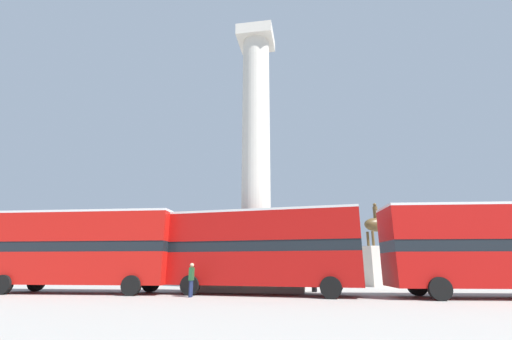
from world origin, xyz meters
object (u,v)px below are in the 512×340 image
equestrian_statue (380,261)px  pedestrian_near_lamp (191,278)px  bus_c (263,248)px  bus_a (508,246)px  bus_b (85,248)px  monument_column (256,191)px  street_lamp (312,245)px

equestrian_statue → pedestrian_near_lamp: size_ratio=3.91×
bus_c → equestrian_statue: 12.22m
bus_c → equestrian_statue: (7.64, 9.52, -0.61)m
bus_a → equestrian_statue: bearing=108.7°
bus_c → bus_b: bearing=-171.4°
monument_column → equestrian_statue: (8.70, 5.25, -4.66)m
bus_c → equestrian_statue: equestrian_statue is taller
bus_b → pedestrian_near_lamp: bearing=-13.3°
bus_c → street_lamp: size_ratio=2.09×
bus_b → pedestrian_near_lamp: 7.12m
equestrian_statue → street_lamp: size_ratio=1.27×
street_lamp → pedestrian_near_lamp: street_lamp is taller
monument_column → pedestrian_near_lamp: monument_column is taller
monument_column → bus_c: monument_column is taller
street_lamp → bus_a: bearing=-15.6°
equestrian_statue → bus_c: bearing=-159.2°
bus_a → bus_b: (-22.08, -0.51, 0.05)m
equestrian_statue → street_lamp: bearing=-156.2°
bus_b → pedestrian_near_lamp: bus_b is taller
bus_b → pedestrian_near_lamp: (6.84, -1.19, -1.58)m
bus_a → pedestrian_near_lamp: bus_a is taller
bus_c → pedestrian_near_lamp: bus_c is taller
bus_b → street_lamp: bearing=10.2°
bus_a → street_lamp: size_ratio=2.36×
equestrian_statue → bus_a: bearing=-96.2°
bus_b → street_lamp: size_ratio=2.08×
monument_column → bus_c: size_ratio=1.95×
bus_a → street_lamp: bearing=158.8°
monument_column → bus_c: bearing=-76.0°
bus_a → monument_column: bearing=156.2°
pedestrian_near_lamp → street_lamp: bearing=122.7°
bus_a → equestrian_statue: (-4.30, 9.53, -0.61)m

